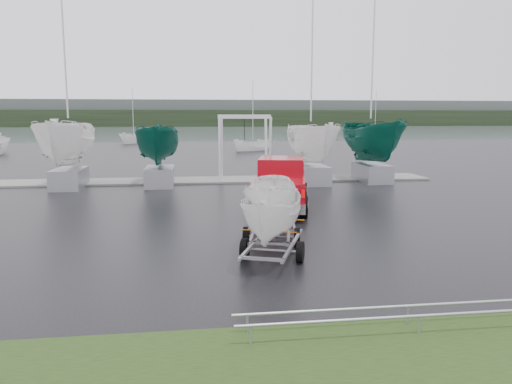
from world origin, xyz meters
name	(u,v)px	position (x,y,z in m)	size (l,w,h in m)	color
ground_plane	(196,227)	(0.00, 0.00, 0.00)	(120.00, 120.00, 0.00)	black
lake	(188,133)	(0.00, 100.00, -0.01)	(300.00, 300.00, 0.00)	slate
grass_verge	(209,384)	(0.00, -11.00, 0.00)	(40.00, 40.00, 0.00)	#1D3012
dock	(192,180)	(0.00, 13.00, 0.05)	(30.00, 3.00, 0.12)	gray
treeline	(188,118)	(0.00, 170.00, 3.00)	(300.00, 8.00, 6.00)	black
far_hill	(187,113)	(0.00, 178.00, 5.00)	(300.00, 6.00, 10.00)	#4C5651
pickup_truck	(281,182)	(3.87, 3.70, 1.12)	(3.57, 6.76, 2.14)	maroon
trailer_hitched	(272,162)	(2.36, -2.87, 2.63)	(1.97, 3.77, 4.84)	#979A9F
trailer_parked	(274,175)	(2.13, -4.47, 2.42)	(2.37, 3.79, 4.45)	#979A9F
boat_hoist	(244,138)	(3.30, 13.00, 2.67)	(3.30, 2.18, 4.12)	silver
keelboat_0	(66,110)	(-6.91, 11.00, 4.37)	(2.74, 3.20, 10.92)	#979A9F
keelboat_1	(158,119)	(-1.89, 11.20, 3.89)	(2.45, 3.20, 7.61)	#979A9F
keelboat_2	(313,116)	(7.16, 11.00, 4.05)	(2.54, 3.20, 10.72)	#979A9F
keelboat_3	(374,111)	(11.04, 11.30, 4.31)	(2.71, 3.20, 10.89)	#979A9F
mast_rack_2	(414,311)	(4.00, -9.50, 0.35)	(7.00, 0.56, 0.06)	#979A9F
moored_boat_1	(134,143)	(-8.08, 57.65, 0.00)	(3.28, 3.31, 11.28)	white
moored_boat_2	(253,151)	(7.30, 39.45, 0.01)	(3.02, 3.00, 10.84)	white
moored_boat_3	(375,141)	(29.70, 59.20, 0.00)	(3.07, 3.14, 11.61)	white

